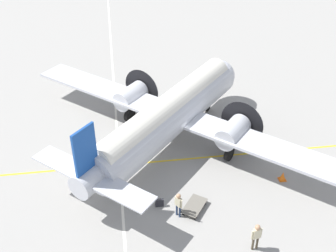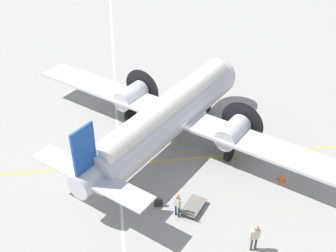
# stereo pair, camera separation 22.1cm
# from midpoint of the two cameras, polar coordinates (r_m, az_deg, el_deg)

# --- Properties ---
(ground_plane) EXTENTS (300.00, 300.00, 0.00)m
(ground_plane) POSITION_cam_midpoint_polar(r_m,az_deg,el_deg) (30.12, -0.21, -2.77)
(ground_plane) COLOR gray
(apron_line_eastwest) EXTENTS (120.00, 0.16, 0.01)m
(apron_line_eastwest) POSITION_cam_midpoint_polar(r_m,az_deg,el_deg) (28.86, 0.22, -4.67)
(apron_line_eastwest) COLOR gold
(apron_line_eastwest) RESTS_ON ground_plane
(apron_line_northsouth) EXTENTS (0.16, 120.00, 0.01)m
(apron_line_northsouth) POSITION_cam_midpoint_polar(r_m,az_deg,el_deg) (29.94, -6.94, -3.31)
(apron_line_northsouth) COLOR silver
(apron_line_northsouth) RESTS_ON ground_plane
(airliner_main) EXTENTS (20.33, 18.98, 6.05)m
(airliner_main) POSITION_cam_midpoint_polar(r_m,az_deg,el_deg) (28.94, 0.29, 1.80)
(airliner_main) COLOR silver
(airliner_main) RESTS_ON ground_plane
(crew_foreground) EXTENTS (0.60, 0.29, 1.79)m
(crew_foreground) POSITION_cam_midpoint_polar(r_m,az_deg,el_deg) (23.12, 11.63, -14.21)
(crew_foreground) COLOR #473D2D
(crew_foreground) RESTS_ON ground_plane
(passenger_boarding) EXTENTS (0.38, 0.49, 1.69)m
(passenger_boarding) POSITION_cam_midpoint_polar(r_m,az_deg,el_deg) (24.36, 1.16, -10.35)
(passenger_boarding) COLOR navy
(passenger_boarding) RESTS_ON ground_plane
(suitcase_near_door) EXTENTS (0.51, 0.17, 0.57)m
(suitcase_near_door) POSITION_cam_midpoint_polar(r_m,az_deg,el_deg) (25.46, -1.42, -10.34)
(suitcase_near_door) COLOR #232328
(suitcase_near_door) RESTS_ON ground_plane
(baggage_cart) EXTENTS (1.82, 2.00, 0.56)m
(baggage_cart) POSITION_cam_midpoint_polar(r_m,az_deg,el_deg) (25.28, 3.32, -10.79)
(baggage_cart) COLOR #6B665B
(baggage_cart) RESTS_ON ground_plane
(traffic_cone) EXTENTS (0.47, 0.47, 0.62)m
(traffic_cone) POSITION_cam_midpoint_polar(r_m,az_deg,el_deg) (28.12, 15.05, -6.59)
(traffic_cone) COLOR orange
(traffic_cone) RESTS_ON ground_plane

